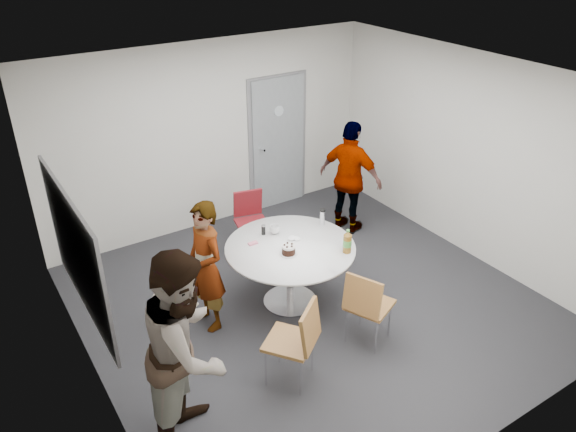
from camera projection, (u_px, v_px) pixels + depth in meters
floor at (310, 303)px, 6.78m from camera, size 5.00×5.00×0.00m
ceiling at (315, 81)px, 5.49m from camera, size 5.00×5.00×0.00m
wall_back at (211, 136)px, 7.98m from camera, size 5.00×0.00×5.00m
wall_left at (80, 274)px, 4.94m from camera, size 0.00×5.00×5.00m
wall_right at (469, 156)px, 7.33m from camera, size 0.00×5.00×5.00m
wall_front at (500, 329)px, 4.29m from camera, size 5.00×0.00×5.00m
door at (278, 143)px, 8.65m from camera, size 1.02×0.17×2.12m
whiteboard at (77, 253)px, 5.06m from camera, size 0.04×1.90×1.25m
table at (292, 254)px, 6.49m from camera, size 1.50×1.50×1.07m
chair_near_left at (299, 336)px, 5.39m from camera, size 0.64×0.65×0.93m
chair_near_right at (366, 302)px, 5.88m from camera, size 0.60×0.58×0.91m
chair_far at (250, 216)px, 7.62m from camera, size 0.50×0.53×0.87m
person_main at (206, 267)px, 6.09m from camera, size 0.42×0.59×1.53m
person_left at (187, 349)px, 4.67m from camera, size 1.14×1.17×1.90m
person_right at (350, 178)px, 7.96m from camera, size 0.75×1.06×1.67m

